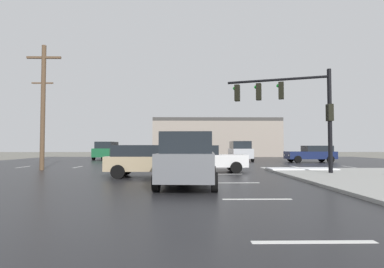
{
  "coord_description": "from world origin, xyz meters",
  "views": [
    {
      "loc": [
        -2.02,
        -22.97,
        1.55
      ],
      "look_at": [
        -1.5,
        8.38,
        2.78
      ],
      "focal_mm": 29.09,
      "sensor_mm": 36.0,
      "label": 1
    }
  ],
  "objects_px": {
    "traffic_signal_mast": "(293,102)",
    "suv_grey": "(188,158)",
    "utility_pole_mid": "(43,104)",
    "sedan_white": "(205,158)",
    "utility_pole_far": "(42,116)",
    "suv_silver": "(240,151)",
    "sedan_navy": "(312,154)",
    "suv_green": "(107,150)",
    "sedan_tan": "(149,160)"
  },
  "relations": [
    {
      "from": "traffic_signal_mast",
      "to": "suv_silver",
      "type": "bearing_deg",
      "value": -68.82
    },
    {
      "from": "sedan_white",
      "to": "suv_grey",
      "type": "bearing_deg",
      "value": -98.9
    },
    {
      "from": "suv_grey",
      "to": "sedan_navy",
      "type": "relative_size",
      "value": 1.08
    },
    {
      "from": "utility_pole_mid",
      "to": "traffic_signal_mast",
      "type": "bearing_deg",
      "value": -11.55
    },
    {
      "from": "suv_silver",
      "to": "suv_grey",
      "type": "distance_m",
      "value": 20.49
    },
    {
      "from": "suv_green",
      "to": "sedan_navy",
      "type": "relative_size",
      "value": 1.07
    },
    {
      "from": "sedan_tan",
      "to": "suv_grey",
      "type": "distance_m",
      "value": 3.95
    },
    {
      "from": "suv_grey",
      "to": "suv_green",
      "type": "distance_m",
      "value": 25.46
    },
    {
      "from": "utility_pole_mid",
      "to": "utility_pole_far",
      "type": "height_order",
      "value": "utility_pole_far"
    },
    {
      "from": "suv_grey",
      "to": "utility_pole_mid",
      "type": "distance_m",
      "value": 12.73
    },
    {
      "from": "utility_pole_mid",
      "to": "suv_grey",
      "type": "bearing_deg",
      "value": -40.72
    },
    {
      "from": "suv_silver",
      "to": "sedan_navy",
      "type": "bearing_deg",
      "value": -110.73
    },
    {
      "from": "sedan_navy",
      "to": "utility_pole_mid",
      "type": "bearing_deg",
      "value": 21.72
    },
    {
      "from": "sedan_tan",
      "to": "utility_pole_mid",
      "type": "xyz_separation_m",
      "value": [
        -7.41,
        4.61,
        3.4
      ]
    },
    {
      "from": "suv_silver",
      "to": "sedan_navy",
      "type": "distance_m",
      "value": 6.88
    },
    {
      "from": "suv_green",
      "to": "utility_pole_far",
      "type": "xyz_separation_m",
      "value": [
        -5.88,
        -3.43,
        3.58
      ]
    },
    {
      "from": "traffic_signal_mast",
      "to": "suv_grey",
      "type": "bearing_deg",
      "value": 60.16
    },
    {
      "from": "sedan_white",
      "to": "sedan_tan",
      "type": "bearing_deg",
      "value": -135.66
    },
    {
      "from": "suv_silver",
      "to": "sedan_navy",
      "type": "xyz_separation_m",
      "value": [
        6.38,
        -2.58,
        -0.24
      ]
    },
    {
      "from": "suv_green",
      "to": "suv_silver",
      "type": "bearing_deg",
      "value": -103.14
    },
    {
      "from": "sedan_white",
      "to": "utility_pole_mid",
      "type": "height_order",
      "value": "utility_pole_mid"
    },
    {
      "from": "suv_silver",
      "to": "utility_pole_far",
      "type": "distance_m",
      "value": 20.83
    },
    {
      "from": "suv_silver",
      "to": "suv_grey",
      "type": "height_order",
      "value": "same"
    },
    {
      "from": "sedan_white",
      "to": "utility_pole_far",
      "type": "distance_m",
      "value": 21.69
    },
    {
      "from": "suv_green",
      "to": "utility_pole_far",
      "type": "relative_size",
      "value": 0.55
    },
    {
      "from": "sedan_navy",
      "to": "utility_pole_far",
      "type": "xyz_separation_m",
      "value": [
        -26.88,
        3.12,
        3.82
      ]
    },
    {
      "from": "suv_grey",
      "to": "utility_pole_far",
      "type": "xyz_separation_m",
      "value": [
        -15.11,
        20.3,
        3.58
      ]
    },
    {
      "from": "sedan_white",
      "to": "sedan_navy",
      "type": "distance_m",
      "value": 15.33
    },
    {
      "from": "suv_green",
      "to": "sedan_white",
      "type": "height_order",
      "value": "suv_green"
    },
    {
      "from": "sedan_white",
      "to": "utility_pole_mid",
      "type": "distance_m",
      "value": 11.03
    },
    {
      "from": "utility_pole_mid",
      "to": "sedan_tan",
      "type": "bearing_deg",
      "value": -31.87
    },
    {
      "from": "traffic_signal_mast",
      "to": "suv_green",
      "type": "distance_m",
      "value": 24.22
    },
    {
      "from": "sedan_tan",
      "to": "suv_grey",
      "type": "bearing_deg",
      "value": -60.68
    },
    {
      "from": "sedan_navy",
      "to": "utility_pole_mid",
      "type": "height_order",
      "value": "utility_pole_mid"
    },
    {
      "from": "suv_green",
      "to": "sedan_white",
      "type": "relative_size",
      "value": 1.08
    },
    {
      "from": "utility_pole_mid",
      "to": "suv_silver",
      "type": "bearing_deg",
      "value": 38.48
    },
    {
      "from": "suv_green",
      "to": "utility_pole_far",
      "type": "distance_m",
      "value": 7.69
    },
    {
      "from": "suv_grey",
      "to": "sedan_white",
      "type": "distance_m",
      "value": 6.37
    },
    {
      "from": "suv_silver",
      "to": "utility_pole_mid",
      "type": "xyz_separation_m",
      "value": [
        -14.75,
        -11.72,
        3.17
      ]
    },
    {
      "from": "suv_grey",
      "to": "suv_green",
      "type": "bearing_deg",
      "value": 25.27
    },
    {
      "from": "sedan_tan",
      "to": "suv_green",
      "type": "bearing_deg",
      "value": 109.74
    },
    {
      "from": "traffic_signal_mast",
      "to": "utility_pole_mid",
      "type": "xyz_separation_m",
      "value": [
        -15.14,
        3.09,
        0.25
      ]
    },
    {
      "from": "sedan_navy",
      "to": "utility_pole_far",
      "type": "relative_size",
      "value": 0.51
    },
    {
      "from": "suv_green",
      "to": "sedan_navy",
      "type": "xyz_separation_m",
      "value": [
        21.01,
        -6.54,
        -0.24
      ]
    },
    {
      "from": "traffic_signal_mast",
      "to": "suv_green",
      "type": "xyz_separation_m",
      "value": [
        -15.03,
        18.78,
        -2.91
      ]
    },
    {
      "from": "sedan_tan",
      "to": "sedan_navy",
      "type": "height_order",
      "value": "same"
    },
    {
      "from": "sedan_tan",
      "to": "sedan_white",
      "type": "distance_m",
      "value": 4.09
    },
    {
      "from": "suv_green",
      "to": "sedan_navy",
      "type": "height_order",
      "value": "suv_green"
    },
    {
      "from": "suv_grey",
      "to": "utility_pole_far",
      "type": "bearing_deg",
      "value": 40.67
    },
    {
      "from": "utility_pole_mid",
      "to": "utility_pole_far",
      "type": "distance_m",
      "value": 13.55
    }
  ]
}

